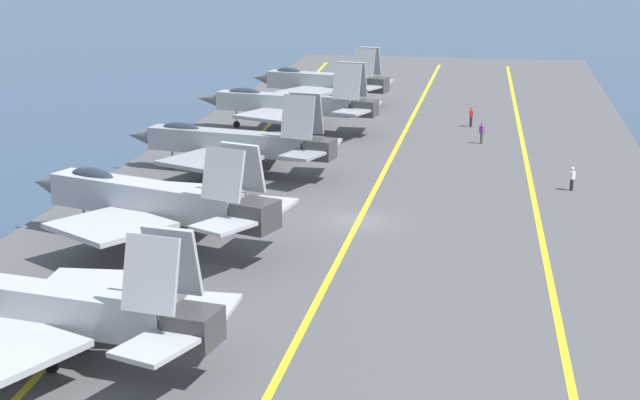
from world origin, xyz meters
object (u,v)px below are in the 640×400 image
(crew_red_vest, at_px, (471,116))
(parked_jet_fourth, at_px, (232,143))
(crew_purple_vest, at_px, (482,132))
(parked_jet_second, at_px, (49,307))
(crew_white_vest, at_px, (572,178))
(parked_jet_third, at_px, (149,200))
(parked_jet_fifth, at_px, (289,104))
(parked_jet_sixth, at_px, (321,82))

(crew_red_vest, bearing_deg, parked_jet_fourth, 142.56)
(crew_purple_vest, relative_size, crew_red_vest, 0.99)
(parked_jet_second, distance_m, crew_purple_vest, 50.48)
(parked_jet_fourth, distance_m, crew_white_vest, 24.51)
(parked_jet_second, xyz_separation_m, parked_jet_third, (15.54, 1.27, 0.39))
(parked_jet_fifth, xyz_separation_m, crew_white_vest, (-17.30, -23.76, -1.61))
(parked_jet_second, distance_m, crew_white_vest, 40.08)
(parked_jet_second, relative_size, parked_jet_third, 0.95)
(parked_jet_fifth, xyz_separation_m, crew_purple_vest, (-2.33, -17.22, -1.53))
(parked_jet_sixth, bearing_deg, parked_jet_second, -179.57)
(parked_jet_third, height_order, parked_jet_sixth, parked_jet_third)
(parked_jet_sixth, xyz_separation_m, crew_red_vest, (-10.22, -15.95, -1.31))
(parked_jet_sixth, bearing_deg, parked_jet_third, 179.10)
(parked_jet_second, distance_m, crew_red_vest, 57.33)
(parked_jet_second, bearing_deg, crew_purple_vest, -19.20)
(parked_jet_third, distance_m, crew_white_vest, 29.88)
(parked_jet_fourth, xyz_separation_m, crew_red_vest, (21.93, -16.79, -1.34))
(parked_jet_second, distance_m, parked_jet_third, 15.59)
(parked_jet_fourth, distance_m, crew_red_vest, 27.65)
(parked_jet_second, bearing_deg, parked_jet_fourth, 2.29)
(crew_white_vest, bearing_deg, parked_jet_sixth, 35.83)
(parked_jet_fourth, xyz_separation_m, parked_jet_fifth, (16.73, -0.71, 0.19))
(parked_jet_third, bearing_deg, crew_red_vest, -22.87)
(parked_jet_second, bearing_deg, crew_red_vest, -15.65)
(parked_jet_third, height_order, crew_red_vest, parked_jet_third)
(parked_jet_third, height_order, crew_white_vest, parked_jet_third)
(crew_purple_vest, bearing_deg, parked_jet_fifth, 82.29)
(parked_jet_third, bearing_deg, parked_jet_second, -175.33)
(parked_jet_fifth, bearing_deg, crew_red_vest, -72.09)
(crew_purple_vest, xyz_separation_m, crew_red_vest, (7.53, 1.14, 0.01))
(parked_jet_fourth, bearing_deg, parked_jet_second, -177.71)
(parked_jet_fifth, distance_m, parked_jet_sixth, 15.42)
(parked_jet_fourth, height_order, parked_jet_fifth, parked_jet_fifth)
(crew_purple_vest, height_order, crew_red_vest, crew_red_vest)
(crew_purple_vest, bearing_deg, parked_jet_sixth, 43.92)
(parked_jet_fifth, bearing_deg, crew_white_vest, -126.05)
(parked_jet_second, height_order, crew_purple_vest, parked_jet_second)
(parked_jet_sixth, relative_size, crew_purple_vest, 8.41)
(parked_jet_second, distance_m, parked_jet_fourth, 33.28)
(parked_jet_fifth, bearing_deg, crew_purple_vest, -97.71)
(crew_red_vest, bearing_deg, parked_jet_sixth, 57.34)
(parked_jet_fifth, relative_size, crew_purple_vest, 9.56)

